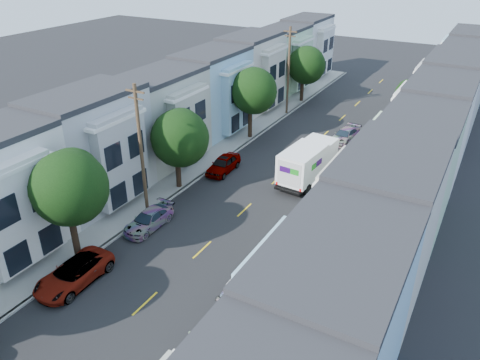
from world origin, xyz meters
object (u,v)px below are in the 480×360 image
at_px(tree_e, 306,65).
at_px(parked_right_a, 209,336).
at_px(tree_b, 69,188).
at_px(lead_sedan, 345,136).
at_px(parked_left_c, 149,220).
at_px(parked_left_d, 223,164).
at_px(tree_far_r, 408,95).
at_px(utility_pole_far, 288,71).
at_px(parked_right_c, 348,164).
at_px(utility_pole_near, 141,152).
at_px(parked_right_d, 379,126).
at_px(tree_d, 253,91).
at_px(parked_left_b, 74,274).
at_px(tree_c, 179,138).
at_px(fedex_truck, 308,161).
at_px(parked_right_b, 252,282).

xyz_separation_m(tree_e, parked_right_a, (11.20, -40.14, -4.09)).
height_order(tree_b, lead_sedan, tree_b).
height_order(parked_left_c, parked_left_d, parked_left_d).
bearing_deg(parked_right_a, tree_far_r, 85.88).
xyz_separation_m(utility_pole_far, parked_left_d, (1.40, -17.01, -4.42)).
bearing_deg(parked_right_c, utility_pole_near, -123.64).
xyz_separation_m(parked_left_c, parked_right_d, (9.80, 27.01, 0.04)).
xyz_separation_m(tree_b, parked_right_c, (11.20, 21.27, -4.67)).
distance_m(tree_e, parked_left_d, 22.75).
bearing_deg(tree_far_r, tree_d, -141.11).
relative_size(tree_far_r, parked_left_c, 1.28).
distance_m(tree_e, parked_left_b, 40.20).
bearing_deg(tree_b, tree_c, 90.00).
distance_m(utility_pole_near, parked_right_a, 14.94).
bearing_deg(tree_c, utility_pole_far, 90.00).
bearing_deg(tree_e, fedex_truck, -67.05).
bearing_deg(tree_b, parked_left_d, 84.90).
height_order(tree_c, parked_left_b, tree_c).
height_order(utility_pole_near, parked_right_c, utility_pole_near).
relative_size(tree_d, tree_far_r, 1.38).
relative_size(fedex_truck, parked_left_c, 1.60).
height_order(utility_pole_near, parked_left_b, utility_pole_near).
distance_m(tree_far_r, fedex_truck, 17.60).
xyz_separation_m(tree_c, parked_right_c, (11.20, 10.00, -3.88)).
relative_size(utility_pole_near, parked_right_d, 2.47).
bearing_deg(tree_far_r, tree_e, 165.36).
xyz_separation_m(tree_d, parked_right_c, (11.20, -2.70, -4.44)).
bearing_deg(tree_far_r, utility_pole_near, -115.32).
relative_size(parked_right_a, parked_right_d, 1.07).
xyz_separation_m(tree_c, utility_pole_near, (0.00, -4.54, 0.58)).
height_order(tree_b, parked_right_a, tree_b).
distance_m(tree_d, parked_left_b, 26.29).
height_order(tree_e, utility_pole_near, utility_pole_near).
distance_m(parked_right_b, parked_right_c, 18.65).
xyz_separation_m(tree_far_r, utility_pole_far, (-13.19, -1.89, 1.32)).
relative_size(tree_b, utility_pole_far, 0.77).
xyz_separation_m(parked_left_d, parked_right_b, (9.80, -13.09, 0.01)).
relative_size(tree_e, parked_right_b, 1.46).
xyz_separation_m(tree_c, fedex_truck, (8.60, 6.48, -2.75)).
height_order(fedex_truck, parked_left_c, fedex_truck).
bearing_deg(tree_b, parked_right_a, -10.49).
relative_size(tree_c, fedex_truck, 1.02).
relative_size(tree_b, tree_far_r, 1.42).
bearing_deg(fedex_truck, utility_pole_near, -123.20).
bearing_deg(parked_left_b, tree_e, 91.44).
bearing_deg(parked_right_c, tree_e, 127.66).
height_order(utility_pole_near, parked_left_c, utility_pole_near).
height_order(tree_c, fedex_truck, tree_c).
relative_size(lead_sedan, parked_left_d, 0.98).
relative_size(tree_c, parked_right_c, 1.63).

